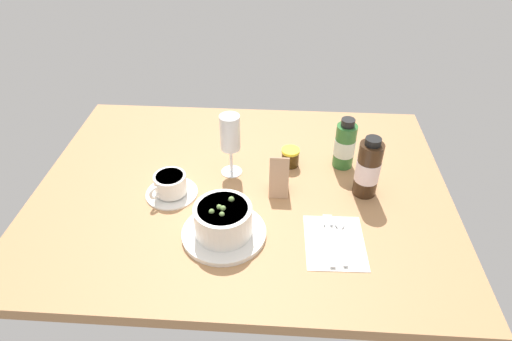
{
  "coord_description": "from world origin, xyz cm",
  "views": [
    {
      "loc": [
        9.67,
        -91.0,
        74.86
      ],
      "look_at": [
        3.67,
        1.08,
        4.64
      ],
      "focal_mm": 30.74,
      "sensor_mm": 36.0,
      "label": 1
    }
  ],
  "objects_px": {
    "cutlery_setting": "(335,240)",
    "coffee_cup": "(171,186)",
    "wine_glass": "(230,135)",
    "menu_card": "(279,175)",
    "sauce_bottle_green": "(345,145)",
    "jam_jar": "(290,157)",
    "sauce_bottle_brown": "(368,169)",
    "porridge_bowl": "(223,222)"
  },
  "relations": [
    {
      "from": "coffee_cup",
      "to": "sauce_bottle_green",
      "type": "distance_m",
      "value": 0.49
    },
    {
      "from": "porridge_bowl",
      "to": "jam_jar",
      "type": "relative_size",
      "value": 3.79
    },
    {
      "from": "coffee_cup",
      "to": "jam_jar",
      "type": "distance_m",
      "value": 0.35
    },
    {
      "from": "coffee_cup",
      "to": "porridge_bowl",
      "type": "bearing_deg",
      "value": -41.76
    },
    {
      "from": "coffee_cup",
      "to": "sauce_bottle_brown",
      "type": "height_order",
      "value": "sauce_bottle_brown"
    },
    {
      "from": "sauce_bottle_brown",
      "to": "coffee_cup",
      "type": "bearing_deg",
      "value": -175.57
    },
    {
      "from": "cutlery_setting",
      "to": "sauce_bottle_brown",
      "type": "xyz_separation_m",
      "value": [
        0.09,
        0.18,
        0.08
      ]
    },
    {
      "from": "porridge_bowl",
      "to": "cutlery_setting",
      "type": "relative_size",
      "value": 1.13
    },
    {
      "from": "jam_jar",
      "to": "sauce_bottle_brown",
      "type": "height_order",
      "value": "sauce_bottle_brown"
    },
    {
      "from": "cutlery_setting",
      "to": "sauce_bottle_brown",
      "type": "distance_m",
      "value": 0.22
    },
    {
      "from": "cutlery_setting",
      "to": "menu_card",
      "type": "xyz_separation_m",
      "value": [
        -0.14,
        0.17,
        0.05
      ]
    },
    {
      "from": "porridge_bowl",
      "to": "coffee_cup",
      "type": "distance_m",
      "value": 0.21
    },
    {
      "from": "wine_glass",
      "to": "sauce_bottle_brown",
      "type": "height_order",
      "value": "wine_glass"
    },
    {
      "from": "sauce_bottle_green",
      "to": "wine_glass",
      "type": "bearing_deg",
      "value": -170.23
    },
    {
      "from": "cutlery_setting",
      "to": "coffee_cup",
      "type": "height_order",
      "value": "coffee_cup"
    },
    {
      "from": "porridge_bowl",
      "to": "cutlery_setting",
      "type": "height_order",
      "value": "porridge_bowl"
    },
    {
      "from": "porridge_bowl",
      "to": "menu_card",
      "type": "bearing_deg",
      "value": 53.69
    },
    {
      "from": "cutlery_setting",
      "to": "menu_card",
      "type": "relative_size",
      "value": 1.62
    },
    {
      "from": "porridge_bowl",
      "to": "cutlery_setting",
      "type": "xyz_separation_m",
      "value": [
        0.26,
        -0.0,
        -0.04
      ]
    },
    {
      "from": "wine_glass",
      "to": "menu_card",
      "type": "distance_m",
      "value": 0.17
    },
    {
      "from": "wine_glass",
      "to": "menu_card",
      "type": "bearing_deg",
      "value": -29.66
    },
    {
      "from": "sauce_bottle_green",
      "to": "jam_jar",
      "type": "bearing_deg",
      "value": -176.52
    },
    {
      "from": "porridge_bowl",
      "to": "wine_glass",
      "type": "distance_m",
      "value": 0.26
    },
    {
      "from": "jam_jar",
      "to": "sauce_bottle_brown",
      "type": "xyz_separation_m",
      "value": [
        0.2,
        -0.11,
        0.05
      ]
    },
    {
      "from": "coffee_cup",
      "to": "wine_glass",
      "type": "bearing_deg",
      "value": 35.55
    },
    {
      "from": "porridge_bowl",
      "to": "coffee_cup",
      "type": "relative_size",
      "value": 1.46
    },
    {
      "from": "cutlery_setting",
      "to": "jam_jar",
      "type": "xyz_separation_m",
      "value": [
        -0.11,
        0.29,
        0.02
      ]
    },
    {
      "from": "coffee_cup",
      "to": "jam_jar",
      "type": "bearing_deg",
      "value": 25.79
    },
    {
      "from": "coffee_cup",
      "to": "menu_card",
      "type": "relative_size",
      "value": 1.25
    },
    {
      "from": "jam_jar",
      "to": "sauce_bottle_green",
      "type": "xyz_separation_m",
      "value": [
        0.15,
        0.01,
        0.04
      ]
    },
    {
      "from": "cutlery_setting",
      "to": "wine_glass",
      "type": "xyz_separation_m",
      "value": [
        -0.27,
        0.25,
        0.12
      ]
    },
    {
      "from": "sauce_bottle_green",
      "to": "menu_card",
      "type": "distance_m",
      "value": 0.22
    },
    {
      "from": "coffee_cup",
      "to": "jam_jar",
      "type": "relative_size",
      "value": 2.59
    },
    {
      "from": "wine_glass",
      "to": "coffee_cup",
      "type": "bearing_deg",
      "value": -144.45
    },
    {
      "from": "cutlery_setting",
      "to": "wine_glass",
      "type": "relative_size",
      "value": 0.98
    },
    {
      "from": "jam_jar",
      "to": "sauce_bottle_green",
      "type": "bearing_deg",
      "value": 3.48
    },
    {
      "from": "menu_card",
      "to": "sauce_bottle_green",
      "type": "bearing_deg",
      "value": 35.91
    },
    {
      "from": "jam_jar",
      "to": "sauce_bottle_brown",
      "type": "relative_size",
      "value": 0.31
    },
    {
      "from": "porridge_bowl",
      "to": "coffee_cup",
      "type": "height_order",
      "value": "porridge_bowl"
    },
    {
      "from": "porridge_bowl",
      "to": "menu_card",
      "type": "distance_m",
      "value": 0.21
    },
    {
      "from": "wine_glass",
      "to": "porridge_bowl",
      "type": "bearing_deg",
      "value": -87.91
    },
    {
      "from": "cutlery_setting",
      "to": "menu_card",
      "type": "distance_m",
      "value": 0.23
    }
  ]
}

